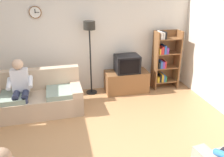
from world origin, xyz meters
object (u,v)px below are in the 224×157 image
Objects in this scene: tv_stand at (126,81)px; tv at (127,64)px; bookshelf at (164,60)px; couch at (38,99)px; person_on_couch at (20,86)px; floor_lamp at (90,38)px.

tv is at bearing -90.00° from tv_stand.
bookshelf is at bearing 3.85° from tv_stand.
person_on_couch is at bearing -159.70° from couch.
couch is 2.27m from tv_stand.
tv is (-0.00, -0.02, 0.50)m from tv_stand.
couch is 1.56× the size of person_on_couch.
person_on_couch is (-2.49, -0.72, 0.42)m from tv_stand.
tv is at bearing 14.83° from couch.
tv is 0.39× the size of bookshelf.
tv is 1.06m from bookshelf.
bookshelf is 0.84× the size of floor_lamp.
couch is 1.85m from floor_lamp.
tv_stand is 0.71× the size of bookshelf.
floor_lamp is at bearing 173.82° from tv_stand.
tv_stand is 2.62m from person_on_couch.
person_on_couch is (-3.54, -0.79, -0.09)m from bookshelf.
tv_stand is at bearing 15.43° from couch.
floor_lamp is 1.49× the size of person_on_couch.
bookshelf is at bearing 5.17° from tv.
person_on_couch is (-1.58, -0.81, -0.75)m from floor_lamp.
couch is at bearing -164.57° from tv_stand.
bookshelf is 1.25× the size of person_on_couch.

